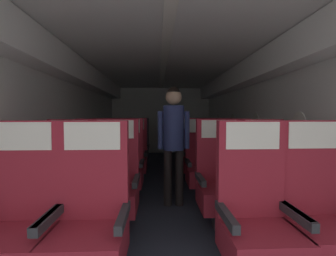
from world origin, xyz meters
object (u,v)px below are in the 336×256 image
(seat_c_left_window, at_px, (91,166))
(seat_e_right_aisle, at_px, (210,149))
(seat_d_right_window, at_px, (195,155))
(seat_e_left_window, at_px, (115,149))
(seat_b_left_aisle, at_px, (115,184))
(seat_b_left_window, at_px, (68,184))
(seat_c_left_aisle, at_px, (126,166))
(seat_c_right_window, at_px, (203,165))
(seat_e_right_window, at_px, (188,149))
(seat_a_left_window, at_px, (18,222))
(seat_b_right_aisle, at_px, (265,182))
(flight_attendant, at_px, (174,133))
(seat_a_right_window, at_px, (256,219))
(seat_c_right_aisle, at_px, (236,165))
(seat_a_left_aisle, at_px, (90,221))
(seat_d_left_window, at_px, (105,156))
(seat_d_left_aisle, at_px, (133,156))
(seat_b_right_window, at_px, (220,182))
(seat_a_right_aisle, at_px, (320,216))
(seat_e_left_aisle, at_px, (137,149))
(seat_d_right_aisle, at_px, (220,155))

(seat_c_left_window, relative_size, seat_e_right_aisle, 1.00)
(seat_d_right_window, relative_size, seat_e_left_window, 1.00)
(seat_b_left_aisle, bearing_deg, seat_b_left_window, 177.70)
(seat_c_left_aisle, bearing_deg, seat_c_right_window, 0.78)
(seat_e_right_window, bearing_deg, seat_e_left_window, 179.97)
(seat_c_left_window, bearing_deg, seat_a_left_window, -89.81)
(seat_b_right_aisle, distance_m, flight_attendant, 1.26)
(seat_a_right_window, relative_size, seat_c_right_window, 1.00)
(seat_c_right_aisle, bearing_deg, seat_a_left_aisle, -132.70)
(seat_e_right_aisle, xyz_separation_m, seat_e_right_window, (-0.49, 0.02, 0.00))
(seat_b_left_aisle, xyz_separation_m, seat_d_left_window, (-0.49, 1.76, 0.00))
(seat_a_left_aisle, distance_m, seat_d_left_aisle, 2.64)
(seat_a_left_aisle, bearing_deg, seat_b_right_window, 37.57)
(seat_a_left_window, xyz_separation_m, seat_d_left_aisle, (0.50, 2.64, 0.00))
(seat_b_left_aisle, relative_size, seat_e_right_aisle, 1.00)
(seat_b_left_aisle, bearing_deg, flight_attendant, 43.30)
(seat_a_right_aisle, height_order, seat_e_right_aisle, same)
(seat_d_left_aisle, bearing_deg, seat_a_left_aisle, -90.35)
(seat_c_right_window, relative_size, seat_e_left_aisle, 1.00)
(seat_c_right_aisle, height_order, seat_e_left_aisle, same)
(seat_a_left_aisle, xyz_separation_m, seat_e_left_window, (-0.49, 3.54, 0.00))
(seat_c_left_aisle, xyz_separation_m, seat_d_right_window, (1.16, 0.87, 0.00))
(seat_c_right_aisle, distance_m, flight_attendant, 1.11)
(seat_c_left_aisle, distance_m, seat_c_right_aisle, 1.64)
(seat_a_left_window, xyz_separation_m, seat_a_left_aisle, (0.49, -0.00, 0.00))
(seat_c_left_window, distance_m, seat_c_right_window, 1.63)
(seat_c_left_window, xyz_separation_m, seat_c_right_window, (1.63, 0.01, 0.00))
(seat_e_left_window, bearing_deg, seat_c_left_window, -90.13)
(seat_a_left_aisle, xyz_separation_m, seat_c_left_window, (-0.49, 1.77, 0.00))
(seat_d_left_aisle, relative_size, seat_e_right_window, 1.00)
(seat_c_right_window, bearing_deg, seat_e_right_window, 89.45)
(seat_d_right_window, bearing_deg, seat_c_left_aisle, -143.07)
(seat_a_left_window, bearing_deg, seat_e_left_aisle, 81.90)
(seat_a_left_aisle, height_order, seat_d_right_aisle, same)
(seat_b_right_window, bearing_deg, seat_b_left_window, 179.95)
(seat_a_right_aisle, height_order, seat_d_left_aisle, same)
(seat_d_left_aisle, distance_m, seat_e_right_aisle, 1.85)
(seat_a_left_window, bearing_deg, seat_a_left_aisle, -0.48)
(seat_a_left_aisle, bearing_deg, seat_b_left_aisle, 89.56)
(seat_a_right_window, height_order, seat_b_left_window, same)
(seat_a_left_window, height_order, seat_c_right_window, same)
(seat_c_right_aisle, relative_size, seat_d_left_window, 1.00)
(seat_b_right_window, xyz_separation_m, seat_d_right_aisle, (0.48, 1.75, 0.00))
(seat_a_right_aisle, height_order, seat_b_left_aisle, same)
(seat_a_right_window, distance_m, seat_c_left_aisle, 2.12)
(seat_d_right_window, bearing_deg, seat_d_right_aisle, 1.51)
(seat_c_right_window, height_order, seat_d_left_aisle, same)
(seat_a_right_window, bearing_deg, seat_e_right_aisle, 82.16)
(seat_e_right_aisle, xyz_separation_m, flight_attendant, (-0.97, -2.01, 0.50))
(seat_d_left_window, relative_size, seat_e_left_aisle, 1.00)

